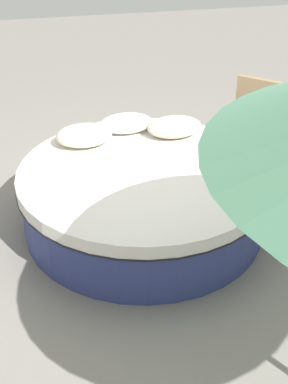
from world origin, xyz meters
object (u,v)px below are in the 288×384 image
object	(u,v)px
round_bed	(144,197)
throw_pillow_2	(84,135)
throw_pillow_0	(174,127)
throw_pillow_1	(126,123)
patio_chair	(263,115)

from	to	relation	value
round_bed	throw_pillow_2	bearing A→B (deg)	126.64
throw_pillow_0	throw_pillow_1	world-z (taller)	throw_pillow_0
round_bed	throw_pillow_1	distance (m)	0.86
throw_pillow_2	throw_pillow_0	bearing A→B (deg)	-0.43
throw_pillow_2	patio_chair	bearing A→B (deg)	9.02
throw_pillow_0	patio_chair	bearing A→B (deg)	16.44
round_bed	throw_pillow_2	size ratio (longest dim) A/B	4.20
patio_chair	throw_pillow_0	bearing A→B (deg)	-118.99
throw_pillow_2	throw_pillow_1	bearing A→B (deg)	24.04
round_bed	throw_pillow_1	size ratio (longest dim) A/B	4.26
throw_pillow_1	throw_pillow_2	xyz separation A→B (m)	(-0.43, -0.19, 0.01)
throw_pillow_1	throw_pillow_2	size ratio (longest dim) A/B	0.99
throw_pillow_0	throw_pillow_2	world-z (taller)	throw_pillow_0
round_bed	patio_chair	bearing A→B (deg)	30.95
throw_pillow_0	patio_chair	xyz separation A→B (m)	(1.05, 0.31, -0.11)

